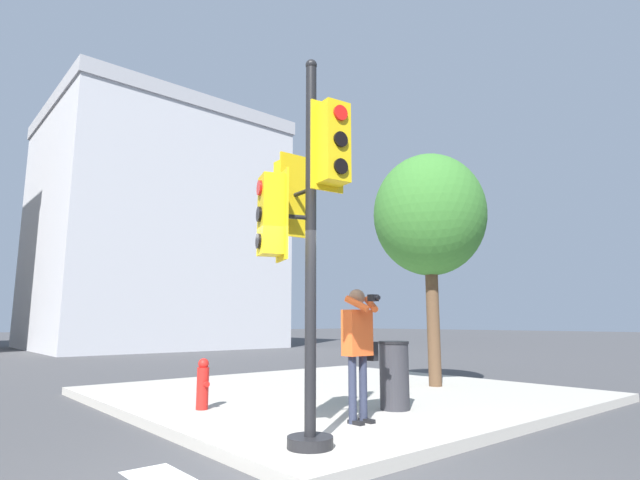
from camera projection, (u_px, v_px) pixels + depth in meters
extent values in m
plane|color=#424244|center=(313.00, 474.00, 4.89)|extent=(160.00, 160.00, 0.00)
cube|color=#ADA89E|center=(337.00, 394.00, 9.77)|extent=(8.00, 8.00, 0.15)
cylinder|color=black|center=(310.00, 442.00, 5.31)|extent=(0.50, 0.50, 0.12)
cylinder|color=black|center=(311.00, 241.00, 5.66)|extent=(0.13, 0.13, 4.23)
sphere|color=black|center=(311.00, 65.00, 6.01)|extent=(0.14, 0.14, 0.14)
cylinder|color=black|center=(301.00, 193.00, 5.93)|extent=(0.07, 0.29, 0.05)
cube|color=yellow|center=(289.00, 197.00, 6.14)|extent=(0.31, 0.26, 0.90)
cube|color=yellow|center=(295.00, 195.00, 6.03)|extent=(0.42, 0.05, 1.02)
cylinder|color=red|center=(283.00, 176.00, 6.29)|extent=(0.17, 0.04, 0.17)
cylinder|color=black|center=(283.00, 200.00, 6.24)|extent=(0.17, 0.04, 0.17)
cylinder|color=black|center=(282.00, 223.00, 6.19)|extent=(0.17, 0.04, 0.17)
cylinder|color=black|center=(321.00, 150.00, 5.66)|extent=(0.09, 0.29, 0.05)
cube|color=yellow|center=(334.00, 143.00, 5.44)|extent=(0.33, 0.28, 0.90)
cube|color=yellow|center=(327.00, 147.00, 5.55)|extent=(0.42, 0.08, 1.02)
cylinder|color=red|center=(341.00, 113.00, 5.37)|extent=(0.17, 0.05, 0.17)
cylinder|color=black|center=(341.00, 139.00, 5.33)|extent=(0.17, 0.05, 0.17)
cylinder|color=black|center=(341.00, 166.00, 5.28)|extent=(0.17, 0.05, 0.17)
cylinder|color=black|center=(293.00, 217.00, 5.64)|extent=(0.29, 0.15, 0.05)
cube|color=yellow|center=(271.00, 215.00, 5.55)|extent=(0.33, 0.36, 0.90)
cube|color=yellow|center=(282.00, 216.00, 5.59)|extent=(0.17, 0.40, 1.02)
cylinder|color=red|center=(259.00, 188.00, 5.55)|extent=(0.09, 0.17, 0.17)
cylinder|color=black|center=(259.00, 214.00, 5.50)|extent=(0.09, 0.17, 0.17)
cylinder|color=black|center=(258.00, 241.00, 5.45)|extent=(0.09, 0.17, 0.17)
cube|color=black|center=(356.00, 423.00, 6.52)|extent=(0.09, 0.24, 0.05)
cube|color=black|center=(367.00, 421.00, 6.65)|extent=(0.09, 0.24, 0.05)
cylinder|color=#282D42|center=(353.00, 390.00, 6.63)|extent=(0.11, 0.11, 0.87)
cylinder|color=#282D42|center=(363.00, 388.00, 6.76)|extent=(0.11, 0.11, 0.87)
cube|color=#E55623|center=(357.00, 333.00, 6.82)|extent=(0.40, 0.22, 0.62)
sphere|color=#8C664C|center=(357.00, 297.00, 6.90)|extent=(0.22, 0.22, 0.22)
cube|color=black|center=(373.00, 298.00, 6.66)|extent=(0.12, 0.10, 0.09)
cylinder|color=black|center=(377.00, 298.00, 6.61)|extent=(0.06, 0.08, 0.06)
cylinder|color=#E55623|center=(357.00, 304.00, 6.69)|extent=(0.23, 0.35, 0.23)
cylinder|color=#E55623|center=(371.00, 304.00, 6.86)|extent=(0.23, 0.35, 0.23)
cube|color=black|center=(371.00, 351.00, 6.97)|extent=(0.10, 0.20, 0.26)
cylinder|color=brown|center=(433.00, 318.00, 10.63)|extent=(0.27, 0.27, 2.81)
ellipsoid|color=#38752D|center=(429.00, 215.00, 11.00)|extent=(2.45, 2.45, 2.69)
cylinder|color=red|center=(203.00, 388.00, 7.68)|extent=(0.18, 0.18, 0.63)
sphere|color=red|center=(204.00, 364.00, 7.74)|extent=(0.17, 0.17, 0.17)
cylinder|color=red|center=(207.00, 384.00, 7.60)|extent=(0.08, 0.06, 0.08)
cylinder|color=#2D2D33|center=(394.00, 376.00, 7.70)|extent=(0.45, 0.45, 0.99)
cylinder|color=black|center=(394.00, 343.00, 7.79)|extent=(0.47, 0.47, 0.04)
cube|color=#BCBCC1|center=(154.00, 239.00, 30.25)|extent=(12.32, 11.50, 12.92)
cube|color=#A3A3A8|center=(160.00, 131.00, 31.37)|extent=(12.52, 11.70, 0.80)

